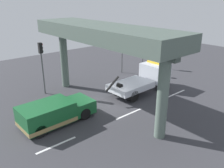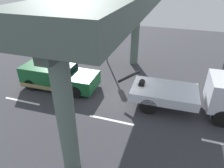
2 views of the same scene
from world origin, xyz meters
The scene contains 10 objects.
ground_plane centered at (0.00, 0.00, -0.05)m, with size 60.00×40.00×0.10m, color #38383D.
lane_stripe_west centered at (-6.00, -2.41, 0.00)m, with size 2.60×0.16×0.01m, color silver.
lane_stripe_mid centered at (0.00, -2.41, 0.00)m, with size 2.60×0.16×0.01m, color silver.
lane_stripe_east centered at (6.00, -2.41, 0.00)m, with size 2.60×0.16×0.01m, color silver.
tow_truck_white centered at (4.48, 0.02, 1.20)m, with size 7.28×2.54×2.46m.
towed_van_green centered at (-4.83, 0.00, 0.78)m, with size 5.25×2.33×1.58m.
overpass_structure centered at (-0.61, 0.00, 5.54)m, with size 3.60×13.55×6.37m.
traffic_light_near centered at (-2.98, 5.39, 3.35)m, with size 0.39×0.32×4.62m.
traffic_light_far centered at (6.52, 5.39, 3.13)m, with size 0.39×0.32×4.29m.
traffic_light_mid centered at (10.02, 5.39, 3.01)m, with size 0.39×0.32×4.12m.
Camera 1 is at (-11.05, -13.36, 8.27)m, focal length 37.25 mm.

